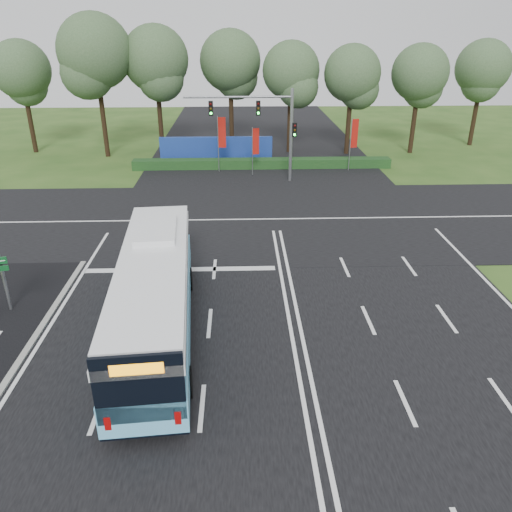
% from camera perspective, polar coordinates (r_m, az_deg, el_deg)
% --- Properties ---
extents(ground, '(120.00, 120.00, 0.00)m').
position_cam_1_polar(ground, '(20.90, 3.83, -7.57)').
color(ground, '#2B4E1A').
rests_on(ground, ground).
extents(road_main, '(20.00, 120.00, 0.04)m').
position_cam_1_polar(road_main, '(20.89, 3.83, -7.53)').
color(road_main, black).
rests_on(road_main, ground).
extents(road_cross, '(120.00, 14.00, 0.05)m').
position_cam_1_polar(road_cross, '(31.63, 1.75, 4.21)').
color(road_cross, black).
rests_on(road_cross, ground).
extents(kerb_strip, '(0.25, 18.00, 0.12)m').
position_cam_1_polar(kerb_strip, '(20.02, -26.05, -11.85)').
color(kerb_strip, gray).
rests_on(kerb_strip, ground).
extents(city_bus, '(3.55, 12.46, 3.53)m').
position_cam_1_polar(city_bus, '(19.69, -11.44, -4.24)').
color(city_bus, '#6AC8F6').
rests_on(city_bus, ground).
extents(pedestrian_signal, '(0.32, 0.42, 3.42)m').
position_cam_1_polar(pedestrian_signal, '(23.27, -27.05, -1.65)').
color(pedestrian_signal, gray).
rests_on(pedestrian_signal, ground).
extents(banner_flag_left, '(0.68, 0.07, 4.58)m').
position_cam_1_polar(banner_flag_left, '(41.82, -4.03, 13.53)').
color(banner_flag_left, gray).
rests_on(banner_flag_left, ground).
extents(banner_flag_mid, '(0.57, 0.15, 3.87)m').
position_cam_1_polar(banner_flag_mid, '(40.81, -0.11, 12.68)').
color(banner_flag_mid, gray).
rests_on(banner_flag_mid, ground).
extents(banner_flag_right, '(0.63, 0.21, 4.36)m').
position_cam_1_polar(banner_flag_right, '(42.90, 11.07, 13.25)').
color(banner_flag_right, gray).
rests_on(banner_flag_right, ground).
extents(traffic_light_gantry, '(8.41, 0.28, 7.00)m').
position_cam_1_polar(traffic_light_gantry, '(38.65, 1.34, 15.17)').
color(traffic_light_gantry, gray).
rests_on(traffic_light_gantry, ground).
extents(hedge, '(22.00, 1.20, 0.80)m').
position_cam_1_polar(hedge, '(43.44, 0.70, 10.52)').
color(hedge, '#133617').
rests_on(hedge, ground).
extents(blue_hoarding, '(10.00, 0.30, 2.20)m').
position_cam_1_polar(blue_hoarding, '(45.70, -4.57, 12.07)').
color(blue_hoarding, navy).
rests_on(blue_hoarding, ground).
extents(eucalyptus_row, '(48.62, 9.40, 12.33)m').
position_cam_1_polar(eucalyptus_row, '(48.38, -2.21, 21.06)').
color(eucalyptus_row, black).
rests_on(eucalyptus_row, ground).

